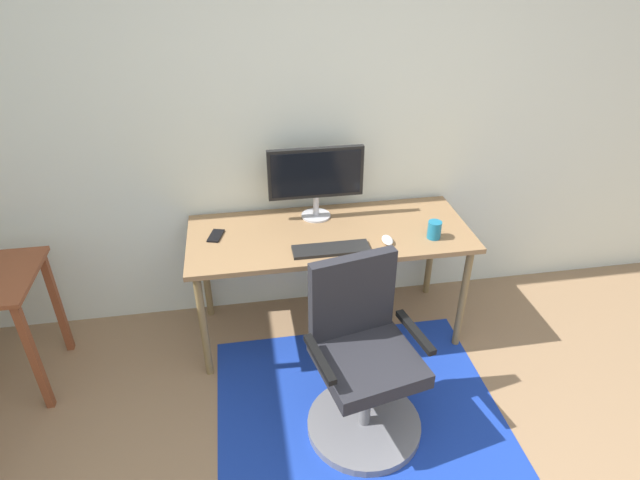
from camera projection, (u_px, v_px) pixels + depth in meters
name	position (u px, v px, depth m)	size (l,w,h in m)	color
wall_back	(314.00, 117.00, 3.15)	(6.00, 0.10, 2.60)	silver
area_rug	(359.00, 412.00, 2.87)	(1.53, 1.36, 0.01)	#173497
desk	(330.00, 241.00, 3.13)	(1.66, 0.68, 0.74)	olive
monitor	(316.00, 176.00, 3.12)	(0.57, 0.18, 0.45)	#B2B2B7
keyboard	(331.00, 249.00, 2.91)	(0.43, 0.13, 0.02)	black
computer_mouse	(387.00, 240.00, 2.98)	(0.06, 0.10, 0.03)	white
coffee_cup	(434.00, 230.00, 3.01)	(0.08, 0.08, 0.10)	#18698C
cell_phone	(216.00, 236.00, 3.05)	(0.07, 0.14, 0.01)	black
office_chair	(363.00, 371.00, 2.64)	(0.60, 0.60, 0.96)	slate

